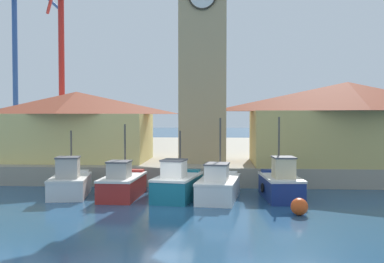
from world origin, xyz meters
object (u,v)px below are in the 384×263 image
(clock_tower, at_px, (203,41))
(fishing_boat_mid_left, at_px, (219,186))
(mooring_buoy, at_px, (299,207))
(port_crane_near, at_px, (61,77))
(warehouse_left, at_px, (77,125))
(warehouse_right, at_px, (347,122))
(fishing_boat_far_left, at_px, (70,183))
(fishing_boat_center, at_px, (281,184))
(fishing_boat_left_inner, at_px, (177,185))
(port_crane_far, at_px, (17,75))
(fishing_boat_left_outer, at_px, (123,184))

(clock_tower, bearing_deg, fishing_boat_mid_left, -81.71)
(fishing_boat_mid_left, relative_size, mooring_buoy, 6.25)
(port_crane_near, bearing_deg, clock_tower, -34.99)
(warehouse_left, height_order, warehouse_right, warehouse_right)
(fishing_boat_far_left, relative_size, warehouse_left, 0.40)
(port_crane_near, bearing_deg, warehouse_right, -23.82)
(fishing_boat_center, bearing_deg, fishing_boat_left_inner, -176.26)
(clock_tower, bearing_deg, warehouse_right, -4.51)
(fishing_boat_center, bearing_deg, warehouse_right, 51.70)
(fishing_boat_far_left, bearing_deg, fishing_boat_mid_left, -3.38)
(warehouse_left, distance_m, port_crane_far, 20.07)
(fishing_boat_left_outer, relative_size, mooring_buoy, 5.65)
(fishing_boat_far_left, bearing_deg, fishing_boat_left_outer, -5.04)
(fishing_boat_far_left, height_order, fishing_boat_left_outer, fishing_boat_left_outer)
(warehouse_left, relative_size, port_crane_near, 0.61)
(port_crane_far, xyz_separation_m, mooring_buoy, (25.98, -27.34, -8.63))
(fishing_boat_left_outer, distance_m, clock_tower, 12.70)
(fishing_boat_far_left, height_order, mooring_buoy, fishing_boat_far_left)
(clock_tower, bearing_deg, fishing_boat_left_outer, -118.40)
(warehouse_left, bearing_deg, fishing_boat_mid_left, -37.84)
(fishing_boat_center, relative_size, mooring_buoy, 5.65)
(fishing_boat_center, xyz_separation_m, port_crane_far, (-25.67, 23.33, 8.21))
(warehouse_right, distance_m, port_crane_far, 35.52)
(fishing_boat_far_left, distance_m, fishing_boat_mid_left, 8.46)
(port_crane_near, bearing_deg, mooring_buoy, -48.69)
(fishing_boat_left_outer, relative_size, fishing_boat_left_inner, 1.01)
(fishing_boat_left_outer, bearing_deg, warehouse_right, 26.16)
(clock_tower, xyz_separation_m, port_crane_near, (-14.00, 9.80, -1.63))
(warehouse_left, bearing_deg, fishing_boat_left_inner, -44.82)
(fishing_boat_left_inner, xyz_separation_m, fishing_boat_center, (5.65, 0.37, 0.02))
(fishing_boat_left_outer, height_order, warehouse_right, warehouse_right)
(fishing_boat_far_left, xyz_separation_m, warehouse_left, (-2.11, 7.70, 3.09))
(fishing_boat_center, bearing_deg, port_crane_far, 137.73)
(fishing_boat_left_outer, distance_m, warehouse_right, 16.16)
(fishing_boat_left_inner, height_order, fishing_boat_mid_left, fishing_boat_mid_left)
(fishing_boat_left_outer, bearing_deg, mooring_buoy, -23.38)
(fishing_boat_far_left, relative_size, mooring_buoy, 5.50)
(fishing_boat_far_left, distance_m, fishing_boat_left_outer, 3.10)
(port_crane_near, bearing_deg, fishing_boat_center, -43.26)
(fishing_boat_left_outer, height_order, port_crane_far, port_crane_far)
(clock_tower, bearing_deg, fishing_boat_center, -59.25)
(warehouse_right, height_order, port_crane_far, port_crane_far)
(warehouse_left, distance_m, mooring_buoy, 18.89)
(fishing_boat_center, height_order, port_crane_near, port_crane_near)
(clock_tower, height_order, warehouse_left, clock_tower)
(fishing_boat_left_inner, xyz_separation_m, warehouse_right, (11.08, 7.24, 3.33))
(warehouse_left, xyz_separation_m, port_crane_near, (-4.61, 9.58, 4.42))
(clock_tower, height_order, warehouse_right, clock_tower)
(port_crane_near, distance_m, port_crane_far, 9.24)
(fishing_boat_left_inner, distance_m, clock_tower, 12.19)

